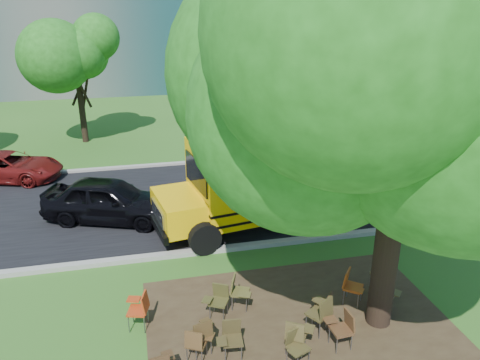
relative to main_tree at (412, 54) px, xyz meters
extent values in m
plane|color=#285A1C|center=(-2.83, 1.07, -6.13)|extent=(160.00, 160.00, 0.00)
cube|color=#382819|center=(-1.83, 0.57, -6.11)|extent=(7.00, 4.50, 0.03)
cube|color=black|center=(-2.83, 8.07, -6.11)|extent=(80.00, 8.00, 0.04)
cube|color=gray|center=(-2.83, 4.07, -6.06)|extent=(80.00, 0.25, 0.14)
cube|color=gray|center=(-2.83, 12.17, -6.06)|extent=(80.00, 0.25, 0.14)
cylinder|color=black|center=(-7.83, 17.07, -4.38)|extent=(0.32, 0.32, 3.50)
sphere|color=#1F5E15|center=(-7.83, 17.07, -1.91)|extent=(4.80, 4.80, 4.80)
cylinder|color=black|center=(5.17, 15.07, -4.03)|extent=(0.38, 0.38, 4.20)
sphere|color=#1F5E15|center=(5.17, 15.07, -1.09)|extent=(5.60, 5.60, 5.60)
cylinder|color=black|center=(13.17, 14.07, -4.33)|extent=(0.34, 0.34, 3.60)
cylinder|color=black|center=(0.00, 0.00, -3.60)|extent=(0.56, 0.56, 5.06)
sphere|color=#1F5E15|center=(0.00, 0.00, 0.02)|extent=(7.20, 7.20, 7.20)
cube|color=#F8BD07|center=(1.86, 6.20, -4.38)|extent=(11.08, 4.26, 2.41)
cube|color=black|center=(2.15, 6.25, -4.11)|extent=(10.50, 4.20, 0.59)
cube|color=#F8BD07|center=(-4.08, 5.18, -5.14)|extent=(1.63, 2.35, 0.93)
cube|color=black|center=(1.86, 6.20, -5.00)|extent=(11.10, 4.30, 0.08)
cube|color=black|center=(1.86, 6.20, -5.36)|extent=(11.10, 4.30, 0.08)
cylinder|color=black|center=(-3.45, 4.04, -5.64)|extent=(1.02, 0.46, 0.98)
cylinder|color=black|center=(-3.87, 6.46, -5.64)|extent=(1.02, 0.46, 0.98)
cylinder|color=black|center=(4.88, 5.48, -5.64)|extent=(1.02, 0.46, 0.98)
cylinder|color=black|center=(4.46, 7.90, -5.64)|extent=(1.02, 0.46, 0.98)
cylinder|color=black|center=(6.24, 5.71, -5.64)|extent=(1.02, 0.46, 0.98)
cylinder|color=black|center=(5.82, 8.13, -5.64)|extent=(1.02, 0.46, 0.98)
cube|color=#402A17|center=(-4.92, -0.66, -5.56)|extent=(0.27, 0.32, 0.03)
cube|color=#50361C|center=(-4.31, -0.27, -5.70)|extent=(0.53, 0.52, 0.05)
cube|color=#50361C|center=(-4.38, -0.42, -5.49)|extent=(0.38, 0.25, 0.38)
cube|color=#50361C|center=(-4.04, -0.25, -5.59)|extent=(0.31, 0.33, 0.03)
cylinder|color=slate|center=(-4.38, -0.05, -5.91)|extent=(0.02, 0.02, 0.43)
cylinder|color=slate|center=(-4.24, -0.48, -5.91)|extent=(0.02, 0.02, 0.43)
cube|color=#443118|center=(-4.22, -0.10, -5.65)|extent=(0.55, 0.54, 0.05)
cube|color=#443118|center=(-4.16, -0.28, -5.42)|extent=(0.43, 0.23, 0.42)
cube|color=#443118|center=(-4.03, 0.12, -5.53)|extent=(0.31, 0.35, 0.03)
cylinder|color=slate|center=(-4.45, 0.01, -5.89)|extent=(0.03, 0.03, 0.47)
cylinder|color=slate|center=(-3.99, -0.21, -5.89)|extent=(0.03, 0.03, 0.47)
cube|color=#41371C|center=(-3.57, -0.38, -5.68)|extent=(0.45, 0.44, 0.05)
cube|color=#41371C|center=(-3.55, -0.21, -5.46)|extent=(0.40, 0.13, 0.40)
cube|color=#41371C|center=(-3.82, -0.50, -5.56)|extent=(0.24, 0.30, 0.03)
cylinder|color=slate|center=(-3.42, -0.57, -5.90)|extent=(0.02, 0.02, 0.45)
cylinder|color=slate|center=(-3.72, -0.20, -5.90)|extent=(0.02, 0.02, 0.45)
cube|color=#4A3F20|center=(-2.22, -0.52, -5.67)|extent=(0.57, 0.56, 0.05)
cube|color=#4A3F20|center=(-2.32, -0.68, -5.45)|extent=(0.39, 0.29, 0.40)
cube|color=#4A3F20|center=(-1.94, -0.53, -5.55)|extent=(0.34, 0.36, 0.03)
cylinder|color=slate|center=(-2.28, -0.29, -5.90)|extent=(0.02, 0.02, 0.45)
cylinder|color=slate|center=(-2.17, -0.76, -5.90)|extent=(0.02, 0.02, 0.45)
cube|color=#453C1E|center=(-2.29, -0.88, -5.71)|extent=(0.51, 0.50, 0.05)
cube|color=#453C1E|center=(-2.36, -0.72, -5.50)|extent=(0.38, 0.23, 0.38)
cube|color=#453C1E|center=(-2.45, -1.09, -5.59)|extent=(0.29, 0.32, 0.03)
cylinder|color=slate|center=(-2.09, -0.96, -5.92)|extent=(0.02, 0.02, 0.42)
cylinder|color=slate|center=(-2.50, -0.80, -5.92)|extent=(0.02, 0.02, 0.42)
cube|color=#4F321C|center=(-1.23, -0.60, -5.67)|extent=(0.44, 0.46, 0.05)
cube|color=#4F321C|center=(-1.05, -0.59, -5.44)|extent=(0.13, 0.42, 0.41)
cube|color=#4F321C|center=(-1.39, -0.37, -5.54)|extent=(0.30, 0.24, 0.03)
cylinder|color=slate|center=(-1.40, -0.79, -5.90)|extent=(0.02, 0.02, 0.46)
cylinder|color=slate|center=(-1.07, -0.42, -5.90)|extent=(0.02, 0.02, 0.46)
cube|color=brown|center=(0.31, 0.33, -5.70)|extent=(0.55, 0.55, 0.05)
cube|color=brown|center=(0.19, 0.21, -5.49)|extent=(0.33, 0.34, 0.38)
cube|color=brown|center=(0.57, 0.26, -5.58)|extent=(0.34, 0.34, 0.03)
cylinder|color=slate|center=(0.31, 0.56, -5.91)|extent=(0.02, 0.02, 0.43)
cylinder|color=slate|center=(0.31, 0.10, -5.91)|extent=(0.02, 0.02, 0.43)
cube|color=#AF3712|center=(-5.47, 1.05, -5.65)|extent=(0.52, 0.54, 0.05)
cube|color=#AF3712|center=(-5.29, 0.99, -5.42)|extent=(0.21, 0.43, 0.42)
cube|color=#AF3712|center=(-5.55, 1.33, -5.53)|extent=(0.35, 0.30, 0.03)
cylinder|color=slate|center=(-5.69, 0.92, -5.89)|extent=(0.03, 0.03, 0.47)
cylinder|color=slate|center=(-5.25, 1.17, -5.89)|extent=(0.03, 0.03, 0.47)
cube|color=#423F1D|center=(-3.61, 1.00, -5.69)|extent=(0.54, 0.53, 0.05)
cube|color=#423F1D|center=(-3.53, 1.15, -5.48)|extent=(0.39, 0.26, 0.39)
cube|color=#423F1D|center=(-3.88, 0.99, -5.57)|extent=(0.32, 0.34, 0.03)
cylinder|color=slate|center=(-3.54, 0.77, -5.91)|extent=(0.02, 0.02, 0.44)
cylinder|color=slate|center=(-3.68, 1.22, -5.91)|extent=(0.02, 0.02, 0.44)
cube|color=brown|center=(-3.03, 1.24, -5.67)|extent=(0.54, 0.56, 0.05)
cube|color=brown|center=(-3.20, 1.31, -5.44)|extent=(0.25, 0.42, 0.41)
cube|color=brown|center=(-2.99, 0.96, -5.54)|extent=(0.35, 0.32, 0.03)
cylinder|color=slate|center=(-2.80, 1.33, -5.90)|extent=(0.02, 0.02, 0.46)
cylinder|color=slate|center=(-3.25, 1.15, -5.90)|extent=(0.02, 0.02, 0.46)
cube|color=#433A1D|center=(-1.52, -0.01, -5.63)|extent=(0.63, 0.62, 0.06)
cube|color=#433A1D|center=(-1.41, -0.18, -5.39)|extent=(0.43, 0.32, 0.44)
cube|color=#433A1D|center=(-1.37, 0.26, -5.50)|extent=(0.37, 0.39, 0.03)
cylinder|color=slate|center=(-1.77, 0.05, -5.88)|extent=(0.03, 0.03, 0.50)
cylinder|color=slate|center=(-1.26, -0.07, -5.88)|extent=(0.03, 0.03, 0.50)
cube|color=#B34E13|center=(-0.28, 0.80, -5.66)|extent=(0.60, 0.60, 0.05)
cube|color=#B34E13|center=(-0.42, 0.92, -5.43)|extent=(0.34, 0.39, 0.42)
cube|color=#B34E13|center=(-0.32, 0.52, -5.53)|extent=(0.37, 0.36, 0.03)
cylinder|color=slate|center=(-0.03, 0.83, -5.89)|extent=(0.03, 0.03, 0.47)
cylinder|color=slate|center=(-0.52, 0.78, -5.89)|extent=(0.03, 0.03, 0.47)
cube|color=brown|center=(0.62, 1.14, -5.67)|extent=(0.49, 0.47, 0.05)
cube|color=brown|center=(0.59, 0.96, -5.45)|extent=(0.42, 0.16, 0.41)
cube|color=brown|center=(0.89, 1.24, -5.55)|extent=(0.27, 0.32, 0.03)
cylinder|color=slate|center=(0.48, 1.34, -5.90)|extent=(0.02, 0.02, 0.46)
cylinder|color=slate|center=(0.76, 0.94, -5.90)|extent=(0.02, 0.02, 0.46)
cube|color=#452F18|center=(-1.33, 0.24, -5.70)|extent=(0.54, 0.55, 0.05)
cube|color=#452F18|center=(-1.19, 0.14, -5.49)|extent=(0.30, 0.36, 0.38)
cube|color=#452F18|center=(-1.29, 0.50, -5.59)|extent=(0.34, 0.33, 0.03)
cylinder|color=slate|center=(-1.55, 0.21, -5.91)|extent=(0.02, 0.02, 0.43)
cylinder|color=slate|center=(-1.10, 0.27, -5.91)|extent=(0.02, 0.02, 0.43)
imported|color=black|center=(-6.26, 7.00, -5.38)|extent=(4.74, 3.20, 1.50)
imported|color=#5E1110|center=(-10.43, 11.87, -5.53)|extent=(4.66, 3.15, 1.19)
camera|label=1|loc=(-5.17, -8.08, 0.97)|focal=35.00mm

